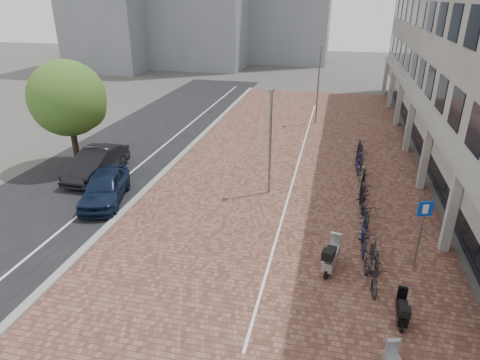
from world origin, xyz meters
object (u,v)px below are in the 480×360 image
object	(u,v)px
car_navy	(105,187)
scooter_mid	(402,309)
parking_sign	(422,223)
car_dark	(97,163)
scooter_front	(331,255)

from	to	relation	value
car_navy	scooter_mid	world-z (taller)	car_navy
scooter_mid	parking_sign	bearing A→B (deg)	78.21
scooter_mid	parking_sign	distance (m)	3.50
car_navy	scooter_mid	distance (m)	14.25
car_dark	scooter_mid	xyz separation A→B (m)	(15.24, -8.16, -0.31)
parking_sign	car_dark	bearing A→B (deg)	142.52
car_navy	scooter_front	size ratio (longest dim) A/B	2.51
scooter_front	scooter_mid	bearing A→B (deg)	-34.63
scooter_mid	parking_sign	size ratio (longest dim) A/B	0.51
car_navy	car_dark	distance (m)	3.44
car_dark	parking_sign	bearing A→B (deg)	-17.72
car_dark	parking_sign	distance (m)	16.88
parking_sign	scooter_mid	bearing A→B (deg)	-124.94
car_navy	scooter_mid	xyz separation A→B (m)	(13.17, -5.42, -0.28)
car_navy	scooter_front	distance (m)	11.39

